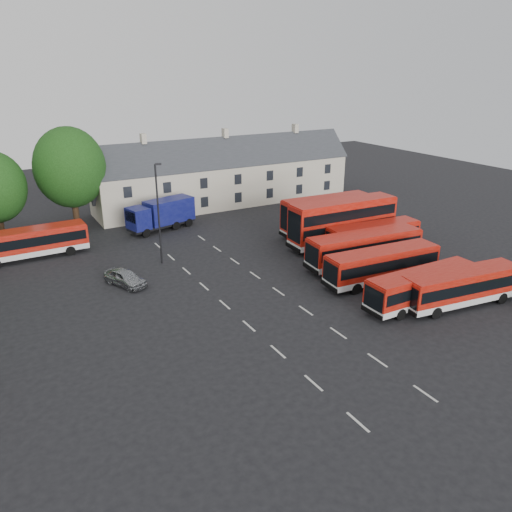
# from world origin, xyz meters

# --- Properties ---
(ground) EXTENTS (140.00, 140.00, 0.00)m
(ground) POSITION_xyz_m (0.00, 0.00, 0.00)
(ground) COLOR black
(ground) RESTS_ON ground
(lane_markings) EXTENTS (5.15, 33.80, 0.01)m
(lane_markings) POSITION_xyz_m (2.50, 2.00, 0.01)
(lane_markings) COLOR beige
(lane_markings) RESTS_ON ground
(terrace_houses) EXTENTS (35.70, 7.13, 10.06)m
(terrace_houses) POSITION_xyz_m (14.00, 30.00, 3.86)
(terrace_houses) COLOR beige
(terrace_houses) RESTS_ON ground
(bus_row_a) EXTENTS (10.46, 3.55, 2.90)m
(bus_row_a) POSITION_xyz_m (16.07, -7.16, 1.74)
(bus_row_a) COLOR silver
(bus_row_a) RESTS_ON ground
(bus_row_b) EXTENTS (10.11, 2.36, 2.86)m
(bus_row_b) POSITION_xyz_m (13.44, -5.65, 1.72)
(bus_row_b) COLOR silver
(bus_row_b) RESTS_ON ground
(bus_row_c) EXTENTS (10.72, 3.19, 2.99)m
(bus_row_c) POSITION_xyz_m (13.77, -0.72, 1.80)
(bus_row_c) COLOR silver
(bus_row_c) RESTS_ON ground
(bus_row_d) EXTENTS (11.56, 3.51, 3.22)m
(bus_row_d) POSITION_xyz_m (15.03, 3.02, 1.94)
(bus_row_d) COLOR silver
(bus_row_d) RESTS_ON ground
(bus_row_e) EXTENTS (10.19, 3.06, 2.84)m
(bus_row_e) POSITION_xyz_m (18.61, 5.77, 1.71)
(bus_row_e) COLOR silver
(bus_row_e) RESTS_ON ground
(bus_dd_south) EXTENTS (11.92, 3.14, 4.85)m
(bus_dd_south) POSITION_xyz_m (16.92, 8.62, 2.76)
(bus_dd_south) COLOR silver
(bus_dd_south) RESTS_ON ground
(bus_dd_north) EXTENTS (10.54, 2.90, 4.28)m
(bus_dd_north) POSITION_xyz_m (17.70, 12.47, 2.44)
(bus_dd_north) COLOR silver
(bus_dd_north) RESTS_ON ground
(bus_north) EXTENTS (10.59, 2.76, 2.98)m
(bus_north) POSITION_xyz_m (-11.88, 20.47, 1.79)
(bus_north) COLOR silver
(bus_north) RESTS_ON ground
(box_truck) EXTENTS (8.21, 4.29, 3.43)m
(box_truck) POSITION_xyz_m (2.36, 23.00, 1.93)
(box_truck) COLOR black
(box_truck) RESTS_ON ground
(silver_car) EXTENTS (3.28, 4.55, 1.44)m
(silver_car) POSITION_xyz_m (-5.75, 9.51, 0.72)
(silver_car) COLOR #95989C
(silver_car) RESTS_ON ground
(lamppost) EXTENTS (0.66, 0.39, 9.55)m
(lamppost) POSITION_xyz_m (-1.27, 12.97, 5.10)
(lamppost) COLOR black
(lamppost) RESTS_ON ground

